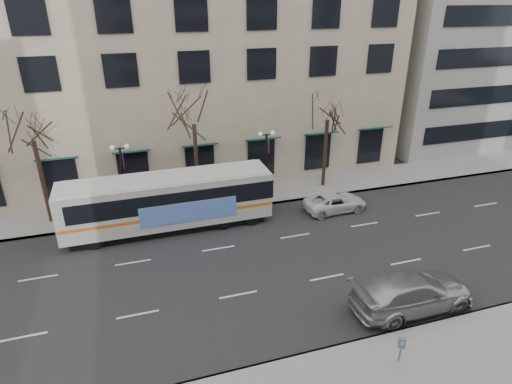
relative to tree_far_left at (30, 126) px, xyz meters
name	(u,v)px	position (x,y,z in m)	size (l,w,h in m)	color
ground	(227,270)	(10.00, -8.80, -6.70)	(160.00, 160.00, 0.00)	black
sidewalk_far	(263,193)	(15.00, 0.20, -6.62)	(80.00, 4.00, 0.15)	gray
building_hotel	(142,20)	(8.00, 12.20, 5.30)	(40.00, 20.00, 24.00)	tan
tree_far_left	(30,126)	(0.00, 0.00, 0.00)	(3.60, 3.60, 8.34)	black
tree_far_mid	(193,111)	(10.00, 0.00, 0.21)	(3.60, 3.60, 8.55)	black
tree_far_right	(328,107)	(20.00, 0.00, -0.28)	(3.60, 3.60, 8.06)	black
lamp_post_left	(124,177)	(5.01, -0.60, -3.75)	(1.22, 0.45, 5.21)	black
lamp_post_right	(266,161)	(15.01, -0.60, -3.75)	(1.22, 0.45, 5.21)	black
city_bus	(169,200)	(7.64, -3.00, -4.73)	(13.30, 3.01, 3.60)	silver
silver_car	(413,292)	(17.83, -14.52, -5.80)	(2.52, 6.19, 1.80)	#A6A9AD
white_pickup	(335,202)	(19.03, -4.00, -6.08)	(2.06, 4.47, 1.24)	silver
pay_station	(402,345)	(15.18, -17.43, -5.65)	(0.32, 0.27, 1.24)	slate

